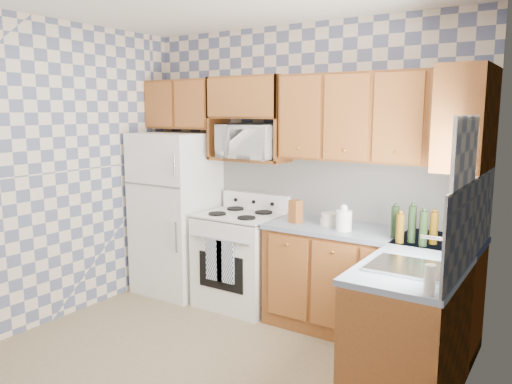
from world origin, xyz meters
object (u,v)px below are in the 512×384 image
Objects in this scene: refrigerator at (177,213)px; electric_kettle at (344,220)px; microwave at (251,142)px; stove_body at (241,260)px.

refrigerator reaches higher than electric_kettle.
electric_kettle is at bearing -10.61° from microwave.
microwave reaches higher than stove_body.
electric_kettle is at bearing -5.14° from stove_body.
microwave reaches higher than electric_kettle.
electric_kettle is (1.06, -0.20, -0.61)m from microwave.
refrigerator is 2.84× the size of microwave.
refrigerator is 1.93m from electric_kettle.
stove_body is 1.17m from microwave.
stove_body is 1.25m from electric_kettle.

